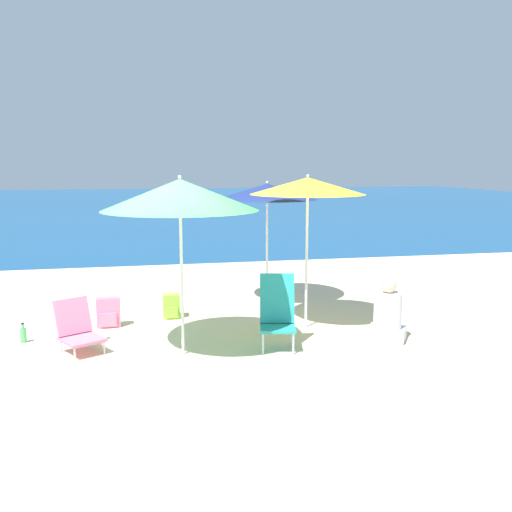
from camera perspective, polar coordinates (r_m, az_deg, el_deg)
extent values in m
plane|color=beige|center=(6.96, -10.70, -10.00)|extent=(60.00, 60.00, 0.00)
cube|color=navy|center=(32.95, -11.91, 5.09)|extent=(60.00, 40.00, 0.01)
cylinder|color=white|center=(6.80, -7.42, -2.77)|extent=(0.04, 0.04, 1.74)
cone|color=#47B756|center=(6.67, -7.61, 6.09)|extent=(1.83, 1.83, 0.36)
sphere|color=white|center=(6.66, -7.65, 7.82)|extent=(0.04, 0.04, 0.04)
cylinder|color=white|center=(7.90, 5.08, -0.59)|extent=(0.04, 0.04, 1.86)
cone|color=yellow|center=(7.79, 5.19, 7.00)|extent=(1.57, 1.57, 0.23)
sphere|color=white|center=(7.79, 5.21, 7.99)|extent=(0.04, 0.04, 0.04)
cylinder|color=white|center=(9.27, 1.10, 0.41)|extent=(0.04, 0.04, 1.71)
cone|color=navy|center=(9.17, 1.12, 6.47)|extent=(1.62, 1.62, 0.25)
sphere|color=white|center=(9.16, 1.12, 7.37)|extent=(0.04, 0.04, 0.04)
cylinder|color=silver|center=(6.93, 0.70, -8.78)|extent=(0.02, 0.02, 0.26)
cylinder|color=silver|center=(6.95, 3.76, -8.76)|extent=(0.02, 0.02, 0.26)
cylinder|color=silver|center=(7.25, 0.65, -7.95)|extent=(0.02, 0.02, 0.26)
cylinder|color=silver|center=(7.27, 3.57, -7.93)|extent=(0.02, 0.02, 0.26)
cube|color=teal|center=(7.05, 2.18, -7.19)|extent=(0.50, 0.48, 0.04)
cube|color=teal|center=(7.16, 2.13, -4.22)|extent=(0.46, 0.25, 0.61)
cylinder|color=silver|center=(7.05, -17.67, -9.36)|extent=(0.02, 0.02, 0.16)
cylinder|color=silver|center=(7.19, -14.95, -8.85)|extent=(0.02, 0.02, 0.16)
cylinder|color=silver|center=(7.41, -18.95, -8.52)|extent=(0.02, 0.02, 0.16)
cylinder|color=silver|center=(7.55, -16.34, -8.07)|extent=(0.02, 0.02, 0.16)
cube|color=pink|center=(7.27, -17.02, -7.96)|extent=(0.61, 0.63, 0.04)
cube|color=pink|center=(7.41, -17.87, -5.74)|extent=(0.46, 0.36, 0.44)
cube|color=silver|center=(7.69, 12.95, -7.58)|extent=(0.60, 0.58, 0.16)
cylinder|color=silver|center=(7.61, 13.03, -5.31)|extent=(0.36, 0.36, 0.47)
sphere|color=beige|center=(7.53, 13.13, -2.84)|extent=(0.20, 0.20, 0.20)
cube|color=pink|center=(8.30, -14.54, -5.45)|extent=(0.32, 0.17, 0.42)
cube|color=pink|center=(8.23, -14.54, -6.20)|extent=(0.23, 0.03, 0.19)
cube|color=#8ECC3D|center=(8.61, -8.47, -4.95)|extent=(0.24, 0.22, 0.36)
cube|color=#8ECC3D|center=(8.51, -8.40, -5.62)|extent=(0.17, 0.03, 0.16)
cylinder|color=#4CB266|center=(7.96, -22.24, -7.38)|extent=(0.08, 0.08, 0.18)
cylinder|color=#4CB266|center=(7.93, -22.30, -6.53)|extent=(0.04, 0.04, 0.06)
cylinder|color=black|center=(7.92, -22.31, -6.26)|extent=(0.04, 0.04, 0.02)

